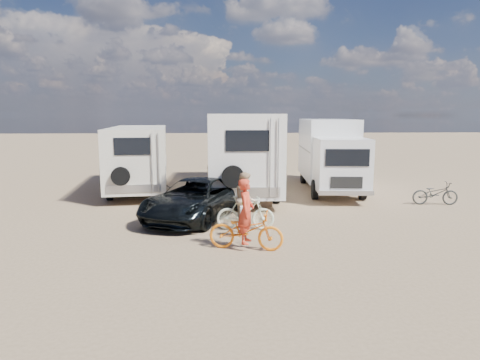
{
  "coord_description": "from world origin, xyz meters",
  "views": [
    {
      "loc": [
        -1.57,
        -12.41,
        3.46
      ],
      "look_at": [
        -0.69,
        1.47,
        1.3
      ],
      "focal_mm": 31.22,
      "sensor_mm": 36.0,
      "label": 1
    }
  ],
  "objects": [
    {
      "name": "rv_left",
      "position": [
        -5.0,
        7.02,
        1.46
      ],
      "size": [
        3.16,
        7.44,
        2.93
      ],
      "primitive_type": null,
      "rotation": [
        0.0,
        0.0,
        0.11
      ],
      "color": "beige",
      "rests_on": "ground"
    },
    {
      "name": "ground",
      "position": [
        0.0,
        0.0,
        0.0
      ],
      "size": [
        140.0,
        140.0,
        0.0
      ],
      "primitive_type": "plane",
      "color": "#917556",
      "rests_on": "ground"
    },
    {
      "name": "bike_man",
      "position": [
        -0.75,
        -1.96,
        0.51
      ],
      "size": [
        2.06,
        1.15,
        1.03
      ],
      "primitive_type": "imported",
      "rotation": [
        0.0,
        0.0,
        1.31
      ],
      "color": "orange",
      "rests_on": "ground"
    },
    {
      "name": "cooler",
      "position": [
        -2.81,
        1.61,
        0.19
      ],
      "size": [
        0.58,
        0.52,
        0.39
      ],
      "primitive_type": "cube",
      "rotation": [
        0.0,
        0.0,
        0.41
      ],
      "color": "#225A9A",
      "rests_on": "ground"
    },
    {
      "name": "dark_suv",
      "position": [
        -2.19,
        1.49,
        0.67
      ],
      "size": [
        4.01,
        5.31,
        1.34
      ],
      "primitive_type": "imported",
      "rotation": [
        0.0,
        0.0,
        -0.42
      ],
      "color": "black",
      "rests_on": "ground"
    },
    {
      "name": "bike_woman",
      "position": [
        -0.62,
        -0.09,
        0.53
      ],
      "size": [
        1.79,
        0.64,
        1.06
      ],
      "primitive_type": "imported",
      "rotation": [
        0.0,
        0.0,
        1.49
      ],
      "color": "beige",
      "rests_on": "ground"
    },
    {
      "name": "rider_woman",
      "position": [
        -0.62,
        -0.09,
        0.8
      ],
      "size": [
        0.67,
        0.82,
        1.6
      ],
      "primitive_type": "imported",
      "rotation": [
        0.0,
        0.0,
        1.49
      ],
      "color": "tan",
      "rests_on": "ground"
    },
    {
      "name": "box_truck",
      "position": [
        3.79,
        6.38,
        1.64
      ],
      "size": [
        2.89,
        7.24,
        3.27
      ],
      "primitive_type": null,
      "rotation": [
        0.0,
        0.0,
        -0.1
      ],
      "color": "silver",
      "rests_on": "ground"
    },
    {
      "name": "rv_main",
      "position": [
        -0.22,
        6.59,
        1.76
      ],
      "size": [
        3.08,
        9.29,
        3.51
      ],
      "primitive_type": null,
      "rotation": [
        0.0,
        0.0,
        -0.04
      ],
      "color": "white",
      "rests_on": "ground"
    },
    {
      "name": "rider_man",
      "position": [
        -0.75,
        -1.96,
        0.84
      ],
      "size": [
        0.55,
        0.7,
        1.68
      ],
      "primitive_type": "imported",
      "rotation": [
        0.0,
        0.0,
        1.31
      ],
      "color": "red",
      "rests_on": "ground"
    },
    {
      "name": "crate",
      "position": [
        0.43,
        3.34,
        0.19
      ],
      "size": [
        0.53,
        0.53,
        0.38
      ],
      "primitive_type": "cube",
      "rotation": [
        0.0,
        0.0,
        -0.12
      ],
      "color": "#8C6D50",
      "rests_on": "ground"
    },
    {
      "name": "bike_parked",
      "position": [
        7.05,
        3.05,
        0.45
      ],
      "size": [
        1.79,
        0.82,
        0.91
      ],
      "primitive_type": "imported",
      "rotation": [
        0.0,
        0.0,
        1.44
      ],
      "color": "#292C2A",
      "rests_on": "ground"
    }
  ]
}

